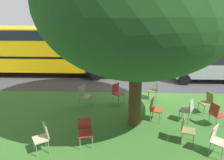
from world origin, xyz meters
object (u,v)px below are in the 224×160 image
Objects in this scene: chair_4 at (154,89)px; chair_8 at (136,100)px; street_tree at (138,2)px; chair_11 at (43,136)px; chair_2 at (117,92)px; chair_10 at (186,128)px; parked_car at (207,66)px; chair_9 at (188,109)px; chair_7 at (217,139)px; chair_1 at (84,94)px; chair_6 at (155,108)px; chair_3 at (85,130)px; chair_0 at (207,101)px; school_bus at (32,46)px; chair_5 at (216,113)px.

chair_4 is 1.58m from chair_8.
street_tree is 7.43× the size of chair_11.
chair_2 is 1.00× the size of chair_10.
chair_8 is 2.57m from chair_10.
parked_car reaches higher than chair_2.
street_tree is 4.15m from chair_9.
parked_car is at bearing -146.24° from chair_2.
chair_1 is at bearing -36.89° from chair_7.
chair_1 is 1.00× the size of chair_6.
chair_4 and chair_8 have the same top height.
chair_3 is at bearing 99.67° from chair_1.
chair_11 is at bearing 43.91° from chair_8.
parked_car reaches higher than chair_4.
chair_10 is at bearing -37.92° from chair_7.
chair_6 is at bearing -160.65° from street_tree.
street_tree is at bearing 19.35° from chair_6.
street_tree is at bearing 65.49° from chair_4.
chair_1 is 1.00× the size of chair_8.
chair_1 is (4.97, -0.56, 0.00)m from chair_0.
chair_7 is 1.00× the size of chair_8.
chair_0 is at bearing 178.77° from chair_8.
chair_9 is at bearing 114.16° from chair_4.
chair_2 is 1.00× the size of chair_6.
school_bus is at bearing -41.78° from chair_6.
chair_11 is at bearing 32.62° from street_tree.
chair_8 is at bearing 131.61° from chair_2.
chair_1 is 3.31m from chair_11.
parked_car reaches higher than chair_8.
chair_1 is at bearing -18.00° from chair_5.
chair_7 is (0.69, 2.64, 0.00)m from chair_0.
school_bus reaches higher than chair_10.
chair_6 is (-0.75, -0.26, -3.65)m from street_tree.
chair_1 is at bearing 29.85° from parked_car.
chair_11 is 9.98m from parked_car.
chair_1 and chair_8 have the same top height.
chair_6 is (0.28, 1.99, 0.00)m from chair_4.
chair_10 is 4.29m from chair_11.
chair_5 is at bearing 151.02° from chair_2.
chair_8 is (2.11, -2.70, 0.00)m from chair_7.
parked_car is (-4.41, -5.20, -3.34)m from street_tree.
chair_5 and chair_7 have the same top height.
chair_5 is 1.00× the size of chair_6.
chair_3 and chair_5 have the same top height.
street_tree is 8.99m from school_bus.
chair_8 is at bearing -52.03° from chair_7.
chair_0 is 1.20m from chair_9.
street_tree is 3.79m from chair_8.
street_tree is at bearing 144.25° from chair_1.
chair_0 and chair_8 have the same top height.
chair_0 and chair_9 have the same top height.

